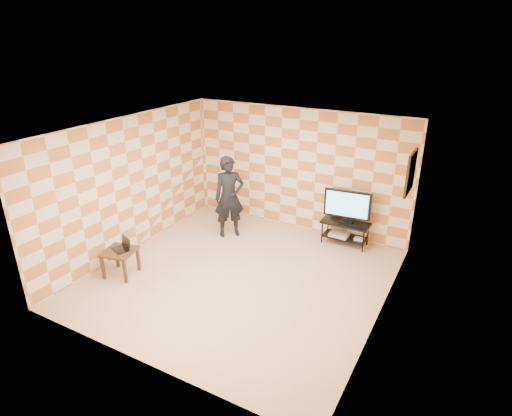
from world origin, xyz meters
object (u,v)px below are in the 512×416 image
object	(u,v)px
tv	(347,205)
tv_stand	(345,228)
side_table	(120,255)
person	(229,197)

from	to	relation	value
tv	tv_stand	bearing A→B (deg)	84.60
side_table	person	size ratio (longest dim) A/B	0.37
tv	side_table	size ratio (longest dim) A/B	1.48
tv	side_table	bearing A→B (deg)	-135.52
tv	person	world-z (taller)	person
tv_stand	side_table	bearing A→B (deg)	-135.50
tv_stand	side_table	xyz separation A→B (m)	(-3.21, -3.16, 0.05)
tv_stand	side_table	size ratio (longest dim) A/B	1.54
tv	person	bearing A→B (deg)	-161.60
tv	person	size ratio (longest dim) A/B	0.54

